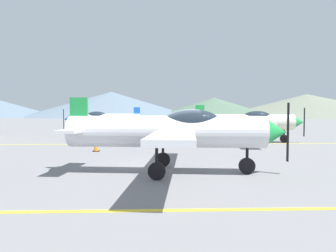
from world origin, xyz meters
The scene contains 11 objects.
ground_plane centered at (0.00, 0.00, 0.00)m, with size 400.00×400.00×0.00m, color slate.
apron_line_near centered at (0.00, -4.87, 0.01)m, with size 80.00×0.16×0.01m, color yellow.
apron_line_far centered at (0.00, 8.68, 0.01)m, with size 80.00×0.16×0.01m, color yellow.
airplane_near centered at (0.26, -0.86, 1.55)m, with size 8.01×9.20×2.75m.
airplane_mid centered at (6.25, 9.57, 1.55)m, with size 8.01×9.20×2.75m.
airplane_far centered at (-6.11, 18.77, 1.55)m, with size 7.94×9.16×2.75m.
car_sedan centered at (13.26, 26.96, 0.84)m, with size 2.27×4.42×1.62m.
traffic_cone_front centered at (-3.84, 5.07, 0.29)m, with size 0.36×0.36×0.59m.
hill_centerleft centered at (-24.47, 136.38, 6.40)m, with size 85.77×85.77×12.80m, color slate.
hill_centerright centered at (26.16, 125.75, 4.70)m, with size 59.69×59.69×9.40m, color #4C6651.
hill_right centered at (69.71, 122.40, 5.46)m, with size 84.88×84.88×10.93m, color slate.
Camera 1 is at (-0.30, -11.17, 2.19)m, focal length 30.63 mm.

